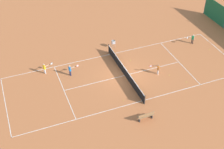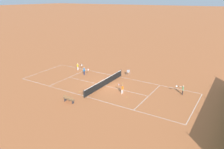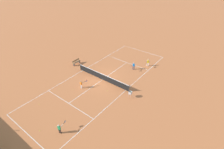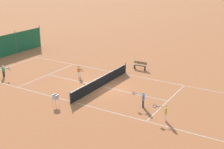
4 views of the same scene
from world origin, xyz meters
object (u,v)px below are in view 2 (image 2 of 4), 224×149
object	(u,v)px
player_near_service	(78,66)
tennis_ball_service_box	(127,97)
tennis_ball_far_corner	(128,104)
tennis_ball_by_net_left	(123,83)
player_near_baseline	(122,88)
player_far_service	(182,89)
courtside_bench	(69,99)
tennis_net	(105,82)
tennis_ball_mid_court	(80,92)
tennis_ball_alley_right	(188,102)
ball_hopper	(128,72)
player_far_baseline	(84,70)
tennis_ball_alley_left	(159,110)

from	to	relation	value
player_near_service	tennis_ball_service_box	distance (m)	12.78
tennis_ball_far_corner	tennis_ball_by_net_left	distance (m)	6.58
player_near_baseline	player_far_service	distance (m)	7.48
courtside_bench	player_near_baseline	bearing A→B (deg)	143.29
tennis_net	tennis_ball_mid_court	size ratio (longest dim) A/B	139.09
tennis_ball_alley_right	player_near_baseline	bearing A→B (deg)	-76.94
tennis_ball_by_net_left	courtside_bench	bearing A→B (deg)	-15.65
player_far_service	tennis_ball_far_corner	bearing A→B (deg)	-36.86
player_far_service	tennis_ball_far_corner	world-z (taller)	player_far_service
tennis_ball_alley_right	tennis_ball_service_box	bearing A→B (deg)	-69.62
tennis_ball_service_box	ball_hopper	bearing A→B (deg)	-153.94
player_far_baseline	tennis_ball_mid_court	bearing A→B (deg)	32.50
player_near_baseline	tennis_ball_by_net_left	size ratio (longest dim) A/B	17.73
ball_hopper	tennis_ball_alley_right	bearing A→B (deg)	65.95
player_far_service	ball_hopper	size ratio (longest dim) A/B	1.34
tennis_ball_far_corner	player_far_baseline	bearing A→B (deg)	-117.09
player_near_baseline	tennis_ball_far_corner	world-z (taller)	player_near_baseline
tennis_ball_mid_court	tennis_ball_alley_right	xyz separation A→B (m)	(-4.23, 12.53, 0.00)
player_near_baseline	tennis_net	bearing A→B (deg)	-106.87
tennis_ball_far_corner	courtside_bench	world-z (taller)	courtside_bench
player_near_baseline	ball_hopper	bearing A→B (deg)	-159.28
tennis_ball_by_net_left	courtside_bench	distance (m)	8.89
player_far_service	ball_hopper	distance (m)	9.28
tennis_net	courtside_bench	xyz separation A→B (m)	(6.34, -0.78, -0.05)
player_near_service	tennis_ball_by_net_left	world-z (taller)	player_near_service
tennis_ball_by_net_left	tennis_ball_service_box	size ratio (longest dim) A/B	1.00
player_far_service	tennis_ball_mid_court	bearing A→B (deg)	-61.76
tennis_ball_alley_left	courtside_bench	size ratio (longest dim) A/B	0.04
player_far_baseline	tennis_ball_alley_left	world-z (taller)	player_far_baseline
tennis_net	courtside_bench	size ratio (longest dim) A/B	6.12
tennis_ball_mid_court	tennis_ball_service_box	distance (m)	6.13
tennis_net	ball_hopper	distance (m)	5.37
player_near_baseline	player_far_baseline	xyz separation A→B (m)	(-3.06, -8.35, 0.04)
tennis_ball_alley_left	tennis_ball_service_box	bearing A→B (deg)	-103.28
player_near_service	courtside_bench	world-z (taller)	player_near_service
tennis_net	tennis_ball_alley_left	size ratio (longest dim) A/B	139.09
player_near_service	player_near_baseline	size ratio (longest dim) A/B	1.05
tennis_ball_alley_right	tennis_ball_alley_left	bearing A→B (deg)	-32.22
tennis_ball_by_net_left	tennis_ball_alley_right	bearing A→B (deg)	81.44
player_near_baseline	ball_hopper	xyz separation A→B (m)	(-6.28, -2.37, -0.03)
player_near_service	tennis_ball_service_box	size ratio (longest dim) A/B	18.53
ball_hopper	tennis_net	bearing A→B (deg)	-9.13
player_far_baseline	tennis_ball_mid_court	xyz separation A→B (m)	(5.51, 3.51, -0.69)
tennis_net	courtside_bench	world-z (taller)	tennis_net
tennis_net	player_near_baseline	size ratio (longest dim) A/B	7.84
tennis_net	tennis_ball_service_box	distance (m)	4.60
player_far_service	tennis_ball_mid_court	distance (m)	12.92
player_far_service	tennis_ball_far_corner	xyz separation A→B (m)	(5.93, -4.45, -0.66)
tennis_ball_mid_court	tennis_ball_service_box	size ratio (longest dim) A/B	1.00
player_near_baseline	tennis_ball_far_corner	distance (m)	3.15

